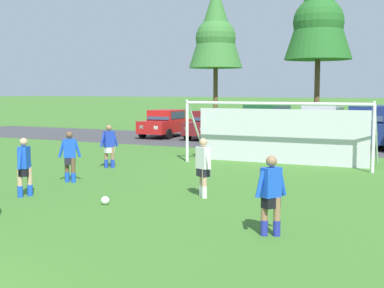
{
  "coord_description": "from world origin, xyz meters",
  "views": [
    {
      "loc": [
        7.08,
        -3.97,
        2.94
      ],
      "look_at": [
        0.46,
        9.41,
        1.42
      ],
      "focal_mm": 49.16,
      "sensor_mm": 36.0,
      "label": 1
    }
  ],
  "objects_px": {
    "parked_car_slot_center_left": "(266,122)",
    "parked_car_slot_left": "(211,125)",
    "player_striker_near": "(70,157)",
    "soccer_ball": "(105,200)",
    "parked_car_slot_center": "(323,125)",
    "soccer_goal": "(279,132)",
    "player_winger_left": "(24,167)",
    "player_midfield_center": "(271,196)",
    "parked_car_slot_center_right": "(369,126)",
    "player_trailing_back": "(109,146)",
    "parked_car_slot_far_left": "(166,123)",
    "player_defender_far": "(203,168)"
  },
  "relations": [
    {
      "from": "soccer_goal",
      "to": "soccer_ball",
      "type": "bearing_deg",
      "value": -100.86
    },
    {
      "from": "parked_car_slot_center_right",
      "to": "parked_car_slot_center",
      "type": "bearing_deg",
      "value": -169.19
    },
    {
      "from": "parked_car_slot_center_right",
      "to": "player_midfield_center",
      "type": "bearing_deg",
      "value": -87.92
    },
    {
      "from": "soccer_ball",
      "to": "parked_car_slot_far_left",
      "type": "relative_size",
      "value": 0.05
    },
    {
      "from": "soccer_ball",
      "to": "parked_car_slot_center_left",
      "type": "distance_m",
      "value": 18.09
    },
    {
      "from": "player_striker_near",
      "to": "parked_car_slot_center_left",
      "type": "relative_size",
      "value": 0.35
    },
    {
      "from": "soccer_ball",
      "to": "parked_car_slot_center",
      "type": "height_order",
      "value": "parked_car_slot_center"
    },
    {
      "from": "player_winger_left",
      "to": "player_trailing_back",
      "type": "bearing_deg",
      "value": 101.21
    },
    {
      "from": "parked_car_slot_left",
      "to": "parked_car_slot_center",
      "type": "xyz_separation_m",
      "value": [
        6.92,
        -0.89,
        0.24
      ]
    },
    {
      "from": "soccer_goal",
      "to": "player_defender_far",
      "type": "xyz_separation_m",
      "value": [
        0.08,
        -7.26,
        -0.47
      ]
    },
    {
      "from": "player_trailing_back",
      "to": "soccer_ball",
      "type": "bearing_deg",
      "value": -55.67
    },
    {
      "from": "parked_car_slot_left",
      "to": "parked_car_slot_center_right",
      "type": "bearing_deg",
      "value": -2.81
    },
    {
      "from": "parked_car_slot_center",
      "to": "parked_car_slot_far_left",
      "type": "bearing_deg",
      "value": 175.55
    },
    {
      "from": "soccer_goal",
      "to": "player_trailing_back",
      "type": "distance_m",
      "value": 6.7
    },
    {
      "from": "player_winger_left",
      "to": "parked_car_slot_far_left",
      "type": "distance_m",
      "value": 19.04
    },
    {
      "from": "soccer_ball",
      "to": "parked_car_slot_center",
      "type": "relative_size",
      "value": 0.05
    },
    {
      "from": "parked_car_slot_far_left",
      "to": "parked_car_slot_center_left",
      "type": "xyz_separation_m",
      "value": [
        6.67,
        -0.04,
        0.24
      ]
    },
    {
      "from": "soccer_ball",
      "to": "player_trailing_back",
      "type": "distance_m",
      "value": 6.62
    },
    {
      "from": "parked_car_slot_center_left",
      "to": "parked_car_slot_left",
      "type": "bearing_deg",
      "value": 177.49
    },
    {
      "from": "player_striker_near",
      "to": "player_midfield_center",
      "type": "relative_size",
      "value": 1.0
    },
    {
      "from": "player_striker_near",
      "to": "soccer_goal",
      "type": "bearing_deg",
      "value": 55.85
    },
    {
      "from": "parked_car_slot_center_left",
      "to": "parked_car_slot_center_right",
      "type": "relative_size",
      "value": 1.01
    },
    {
      "from": "soccer_ball",
      "to": "soccer_goal",
      "type": "bearing_deg",
      "value": 79.14
    },
    {
      "from": "player_midfield_center",
      "to": "parked_car_slot_left",
      "type": "xyz_separation_m",
      "value": [
        -9.9,
        19.06,
        0.05
      ]
    },
    {
      "from": "soccer_goal",
      "to": "parked_car_slot_far_left",
      "type": "relative_size",
      "value": 1.77
    },
    {
      "from": "soccer_ball",
      "to": "player_striker_near",
      "type": "height_order",
      "value": "player_striker_near"
    },
    {
      "from": "soccer_ball",
      "to": "parked_car_slot_center_right",
      "type": "height_order",
      "value": "parked_car_slot_center_right"
    },
    {
      "from": "player_trailing_back",
      "to": "parked_car_slot_far_left",
      "type": "height_order",
      "value": "parked_car_slot_far_left"
    },
    {
      "from": "parked_car_slot_center_right",
      "to": "player_winger_left",
      "type": "bearing_deg",
      "value": -110.49
    },
    {
      "from": "player_trailing_back",
      "to": "player_striker_near",
      "type": "bearing_deg",
      "value": -77.05
    },
    {
      "from": "player_defender_far",
      "to": "soccer_ball",
      "type": "bearing_deg",
      "value": -132.93
    },
    {
      "from": "player_defender_far",
      "to": "parked_car_slot_center_right",
      "type": "height_order",
      "value": "parked_car_slot_center_right"
    },
    {
      "from": "player_midfield_center",
      "to": "parked_car_slot_center_right",
      "type": "relative_size",
      "value": 0.35
    },
    {
      "from": "player_winger_left",
      "to": "parked_car_slot_center_left",
      "type": "bearing_deg",
      "value": 86.92
    },
    {
      "from": "parked_car_slot_left",
      "to": "soccer_goal",
      "type": "bearing_deg",
      "value": -52.03
    },
    {
      "from": "soccer_ball",
      "to": "player_winger_left",
      "type": "bearing_deg",
      "value": -177.07
    },
    {
      "from": "soccer_goal",
      "to": "parked_car_slot_left",
      "type": "relative_size",
      "value": 1.74
    },
    {
      "from": "player_defender_far",
      "to": "parked_car_slot_left",
      "type": "height_order",
      "value": "parked_car_slot_left"
    },
    {
      "from": "soccer_ball",
      "to": "soccer_goal",
      "type": "xyz_separation_m",
      "value": [
        1.77,
        9.25,
        1.18
      ]
    },
    {
      "from": "soccer_goal",
      "to": "player_midfield_center",
      "type": "relative_size",
      "value": 4.56
    },
    {
      "from": "soccer_goal",
      "to": "parked_car_slot_center",
      "type": "xyz_separation_m",
      "value": [
        -0.02,
        8.0,
        -0.18
      ]
    },
    {
      "from": "soccer_ball",
      "to": "player_midfield_center",
      "type": "relative_size",
      "value": 0.13
    },
    {
      "from": "player_striker_near",
      "to": "parked_car_slot_center",
      "type": "height_order",
      "value": "parked_car_slot_center"
    },
    {
      "from": "player_winger_left",
      "to": "parked_car_slot_left",
      "type": "relative_size",
      "value": 0.38
    },
    {
      "from": "soccer_ball",
      "to": "player_defender_far",
      "type": "relative_size",
      "value": 0.13
    },
    {
      "from": "soccer_ball",
      "to": "player_defender_far",
      "type": "height_order",
      "value": "player_defender_far"
    },
    {
      "from": "parked_car_slot_far_left",
      "to": "player_winger_left",
      "type": "bearing_deg",
      "value": -72.6
    },
    {
      "from": "player_midfield_center",
      "to": "parked_car_slot_center_right",
      "type": "bearing_deg",
      "value": 92.08
    },
    {
      "from": "soccer_goal",
      "to": "player_striker_near",
      "type": "height_order",
      "value": "soccer_goal"
    },
    {
      "from": "soccer_ball",
      "to": "parked_car_slot_left",
      "type": "relative_size",
      "value": 0.05
    }
  ]
}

